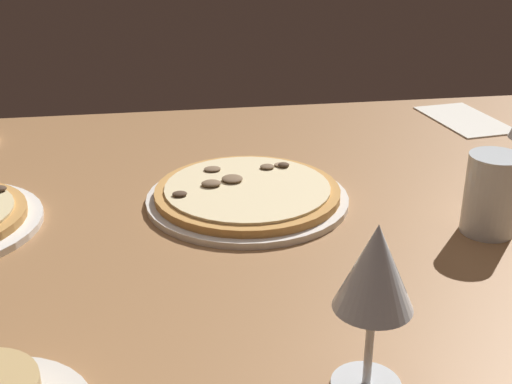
% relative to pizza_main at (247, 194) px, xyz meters
% --- Properties ---
extents(dining_table, '(1.50, 1.10, 0.04)m').
position_rel_pizza_main_xyz_m(dining_table, '(-0.02, 0.06, -0.03)').
color(dining_table, '#996B42').
rests_on(dining_table, ground).
extents(pizza_main, '(0.30, 0.30, 0.03)m').
position_rel_pizza_main_xyz_m(pizza_main, '(0.00, 0.00, 0.00)').
color(pizza_main, silver).
rests_on(pizza_main, dining_table).
extents(wine_glass_near, '(0.07, 0.07, 0.17)m').
position_rel_pizza_main_xyz_m(wine_glass_near, '(-0.05, 0.43, 0.11)').
color(wine_glass_near, silver).
rests_on(wine_glass_near, dining_table).
extents(water_glass, '(0.07, 0.07, 0.11)m').
position_rel_pizza_main_xyz_m(water_glass, '(-0.31, 0.15, 0.04)').
color(water_glass, silver).
rests_on(water_glass, dining_table).
extents(paper_menu, '(0.15, 0.22, 0.00)m').
position_rel_pizza_main_xyz_m(paper_menu, '(-0.49, -0.33, -0.01)').
color(paper_menu, silver).
rests_on(paper_menu, dining_table).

